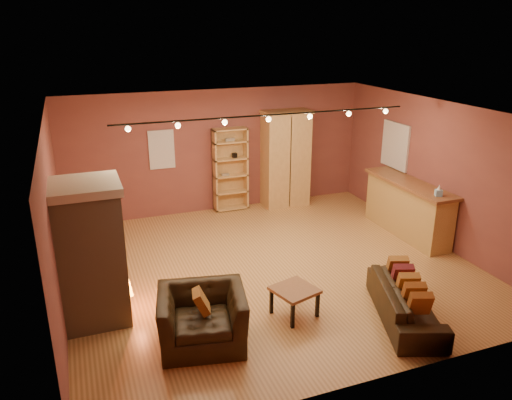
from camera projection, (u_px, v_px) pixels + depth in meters
name	position (u px, v px, depth m)	size (l,w,h in m)	color
floor	(272.00, 267.00, 9.02)	(7.00, 7.00, 0.00)	#A46F3A
ceiling	(273.00, 112.00, 8.09)	(7.00, 7.00, 0.00)	#563A1B
back_wall	(218.00, 151.00, 11.42)	(7.00, 0.02, 2.80)	brown
left_wall	(54.00, 220.00, 7.40)	(0.02, 6.50, 2.80)	brown
right_wall	(438.00, 173.00, 9.72)	(0.02, 6.50, 2.80)	brown
fireplace	(92.00, 253.00, 7.13)	(1.01, 0.98, 2.12)	tan
back_window	(162.00, 150.00, 10.92)	(0.56, 0.04, 0.86)	silver
bookcase	(230.00, 169.00, 11.55)	(0.79, 0.31, 1.94)	tan
armoire	(286.00, 159.00, 11.77)	(1.12, 0.64, 2.28)	tan
bar_counter	(408.00, 208.00, 10.27)	(0.63, 2.36, 1.13)	tan
tissue_box	(439.00, 191.00, 9.25)	(0.14, 0.14, 0.21)	#89B9DB
right_window	(395.00, 145.00, 10.86)	(0.05, 0.90, 1.00)	silver
loveseat	(406.00, 296.00, 7.32)	(1.15, 1.94, 0.77)	black
armchair	(202.00, 310.00, 6.73)	(1.30, 0.98, 1.03)	black
coffee_table	(295.00, 292.00, 7.42)	(0.73, 0.73, 0.44)	brown
track_rail	(269.00, 117.00, 8.30)	(5.20, 0.09, 0.13)	black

